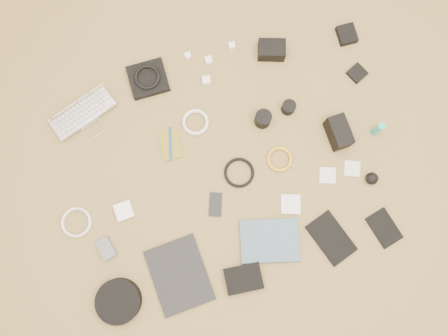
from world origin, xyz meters
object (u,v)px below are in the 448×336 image
object	(u,v)px
dslr_camera	(272,50)
tablet	(179,275)
paperback	(271,263)
phone	(215,205)
laptop	(88,120)
headphone_case	(119,301)

from	to	relation	value
dslr_camera	tablet	xyz separation A→B (m)	(-0.66, -0.79, -0.03)
paperback	dslr_camera	bearing A→B (deg)	-3.59
phone	paperback	xyz separation A→B (m)	(0.14, -0.29, 0.01)
tablet	phone	xyz separation A→B (m)	(0.22, 0.23, -0.00)
dslr_camera	paperback	world-z (taller)	dslr_camera
laptop	phone	xyz separation A→B (m)	(0.41, -0.51, -0.01)
dslr_camera	paperback	distance (m)	0.90
laptop	paperback	xyz separation A→B (m)	(0.55, -0.80, 0.00)
laptop	phone	bearing A→B (deg)	-69.25
dslr_camera	laptop	bearing A→B (deg)	-157.47
laptop	paperback	distance (m)	0.97
headphone_case	laptop	bearing A→B (deg)	84.56
paperback	laptop	bearing A→B (deg)	49.66
headphone_case	paperback	world-z (taller)	headphone_case
dslr_camera	headphone_case	xyz separation A→B (m)	(-0.91, -0.81, -0.01)
dslr_camera	tablet	size ratio (longest dim) A/B	0.42
tablet	paperback	distance (m)	0.37
tablet	paperback	size ratio (longest dim) A/B	1.18
dslr_camera	tablet	distance (m)	1.03
tablet	headphone_case	bearing A→B (deg)	-177.79
dslr_camera	paperback	xyz separation A→B (m)	(-0.29, -0.85, -0.02)
laptop	phone	distance (m)	0.65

